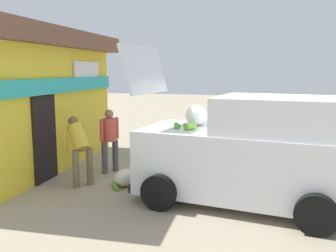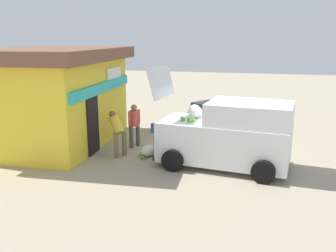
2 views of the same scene
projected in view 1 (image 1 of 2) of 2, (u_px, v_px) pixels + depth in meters
ground_plane at (238, 185)px, 8.27m from camera, size 60.00×60.00×0.00m
storefront_bar at (0, 97)px, 9.72m from camera, size 6.60×4.78×3.59m
delivery_van at (252, 151)px, 6.97m from camera, size 2.62×4.46×3.08m
parked_sedan at (232, 133)px, 11.51m from camera, size 4.34×3.71×1.26m
vendor_standing at (110, 136)px, 9.15m from camera, size 0.52×0.46×1.60m
customer_bending at (79, 145)px, 8.15m from camera, size 0.65×0.71×1.54m
unloaded_banana_pile at (126, 178)px, 8.17m from camera, size 0.98×0.62×0.38m
paint_bucket at (144, 147)px, 11.41m from camera, size 0.31×0.31×0.37m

